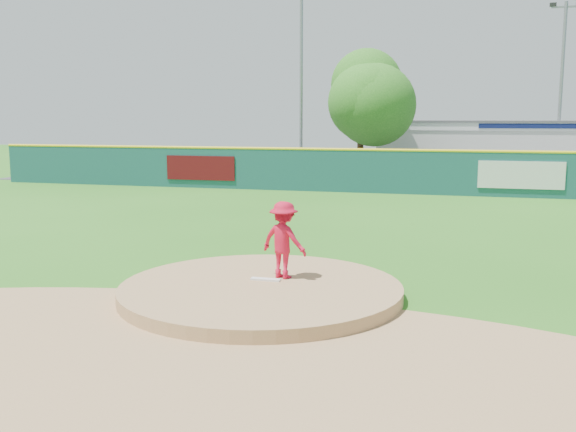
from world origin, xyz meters
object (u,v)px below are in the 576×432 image
(playground_slide, at_px, (206,165))
(deciduous_tree, at_px, (361,98))
(van, at_px, (364,173))
(pool_building_grp, at_px, (501,146))
(light_pole_right, at_px, (561,81))
(pitcher, at_px, (284,240))
(light_pole_left, at_px, (301,75))

(playground_slide, xyz_separation_m, deciduous_tree, (9.10, 0.93, 3.87))
(van, relative_size, pool_building_grp, 0.33)
(playground_slide, height_order, light_pole_right, light_pole_right)
(pitcher, xyz_separation_m, playground_slide, (-11.38, 23.45, -0.34))
(pitcher, bearing_deg, van, -67.23)
(playground_slide, bearing_deg, light_pole_right, 13.78)
(pitcher, height_order, light_pole_left, light_pole_left)
(deciduous_tree, height_order, light_pole_left, light_pole_left)
(van, relative_size, playground_slide, 2.07)
(pitcher, relative_size, playground_slide, 0.64)
(playground_slide, relative_size, light_pole_right, 0.24)
(pool_building_grp, bearing_deg, deciduous_tree, -138.84)
(pool_building_grp, distance_m, light_pole_right, 5.75)
(light_pole_left, xyz_separation_m, light_pole_right, (15.00, 2.00, -0.51))
(pitcher, relative_size, van, 0.31)
(pool_building_grp, relative_size, playground_slide, 6.21)
(pool_building_grp, height_order, light_pole_left, light_pole_left)
(light_pole_left, bearing_deg, pool_building_grp, 22.60)
(playground_slide, xyz_separation_m, light_pole_right, (20.10, 4.93, 4.86))
(pitcher, height_order, playground_slide, pitcher)
(light_pole_right, bearing_deg, pitcher, -107.07)
(pitcher, height_order, deciduous_tree, deciduous_tree)
(deciduous_tree, distance_m, light_pole_left, 4.72)
(deciduous_tree, relative_size, light_pole_right, 0.74)
(pitcher, relative_size, light_pole_left, 0.14)
(pitcher, distance_m, deciduous_tree, 24.74)
(playground_slide, bearing_deg, pool_building_grp, 24.86)
(light_pole_left, bearing_deg, light_pole_right, 7.59)
(pool_building_grp, bearing_deg, light_pole_left, -157.40)
(pitcher, bearing_deg, playground_slide, -45.35)
(van, bearing_deg, pool_building_grp, -52.60)
(playground_slide, bearing_deg, light_pole_left, 29.89)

